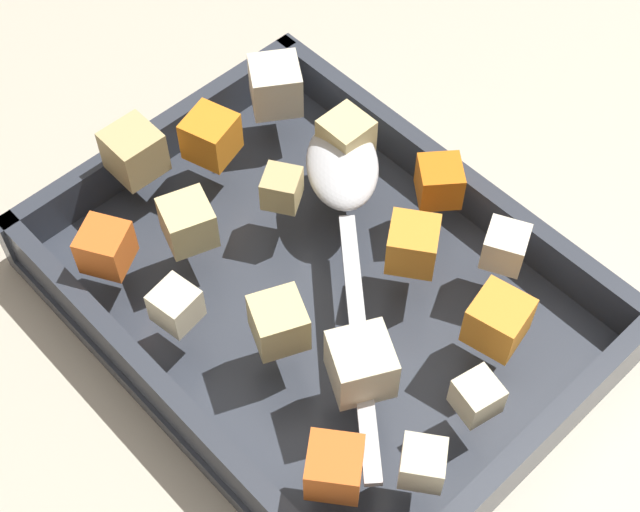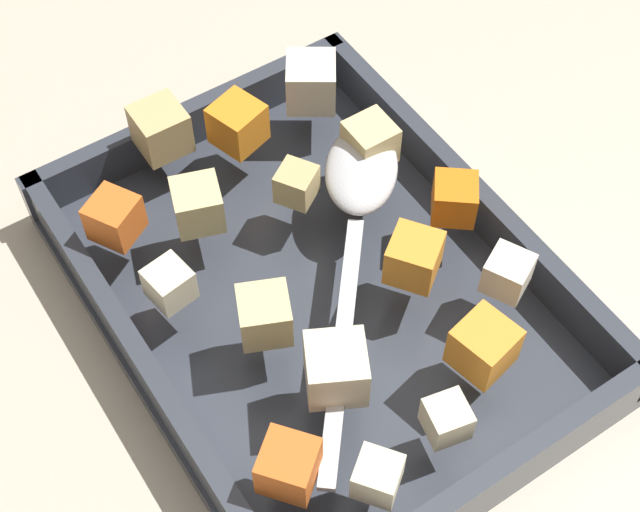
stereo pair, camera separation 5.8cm
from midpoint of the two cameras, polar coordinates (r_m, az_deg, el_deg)
The scene contains 20 objects.
ground_plane at distance 0.63m, azimuth 2.01°, elevation -2.82°, with size 4.00×4.00×0.00m, color #BCB29E.
baking_dish at distance 0.62m, azimuth 2.69°, elevation -2.55°, with size 0.34×0.25×0.05m.
carrot_chunk_front_center at distance 0.64m, azimuth -2.36°, elevation 7.73°, with size 0.03×0.03×0.03m, color orange.
carrot_chunk_back_center at distance 0.55m, azimuth 12.75°, elevation -5.50°, with size 0.03×0.03×0.03m, color orange.
carrot_chunk_mid_right at distance 0.58m, azimuth 8.49°, elevation -0.30°, with size 0.03×0.03×0.03m, color orange.
carrot_chunk_rim_edge at distance 0.51m, azimuth 1.43°, elevation -12.69°, with size 0.03×0.03×0.03m, color orange.
carrot_chunk_heap_top at distance 0.60m, azimuth -9.52°, elevation 2.08°, with size 0.03×0.03×0.03m, color orange.
carrot_chunk_far_left at distance 0.61m, azimuth 10.74°, elevation 3.20°, with size 0.03×0.03×0.03m, color orange.
potato_chunk_heap_side at distance 0.51m, azimuth 6.77°, elevation -13.21°, with size 0.02×0.02×0.02m, color beige.
potato_chunk_near_spoon at distance 0.60m, azimuth -4.60°, elevation 2.87°, with size 0.03×0.03×0.03m, color #E0CC89.
potato_chunk_center at distance 0.55m, azimuth -0.34°, elevation -3.80°, with size 0.03×0.03×0.03m, color #E0CC89.
potato_chunk_corner_se at distance 0.64m, azimuth -6.96°, elevation 7.38°, with size 0.03×0.03×0.03m, color tan.
potato_chunk_far_right at distance 0.53m, azimuth 4.10°, elevation -6.98°, with size 0.03×0.03×0.03m, color beige.
potato_chunk_corner_nw at distance 0.53m, azimuth 10.65°, elevation -9.83°, with size 0.02×0.02×0.02m, color beige.
potato_chunk_corner_ne at distance 0.63m, azimuth 5.65°, elevation 6.65°, with size 0.03×0.03×0.03m, color #E0CC89.
potato_chunk_corner_sw at distance 0.57m, azimuth -6.13°, elevation -1.88°, with size 0.02×0.02×0.02m, color beige.
potato_chunk_near_left at distance 0.61m, azimuth 1.29°, elevation 4.14°, with size 0.02×0.02×0.02m, color tan.
parsnip_chunk_mid_left at distance 0.59m, azimuth 13.95°, elevation -1.20°, with size 0.03×0.03×0.03m, color silver.
parsnip_chunk_near_right at distance 0.67m, azimuth 1.98°, elevation 10.19°, with size 0.03×0.03×0.03m, color silver.
serving_spoon at distance 0.62m, azimuth 5.08°, elevation 4.02°, with size 0.21×0.19×0.02m.
Camera 2 is at (0.29, -0.18, 0.53)m, focal length 53.54 mm.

